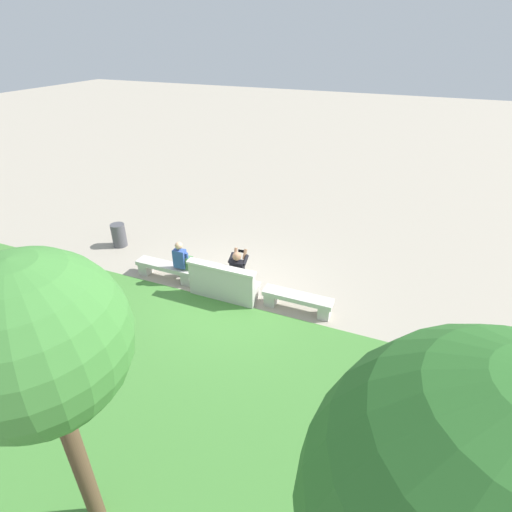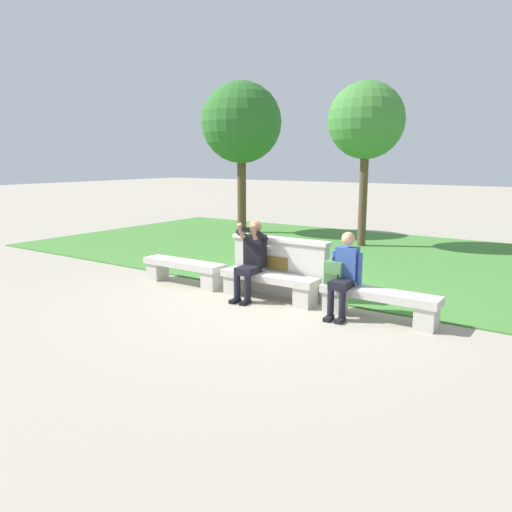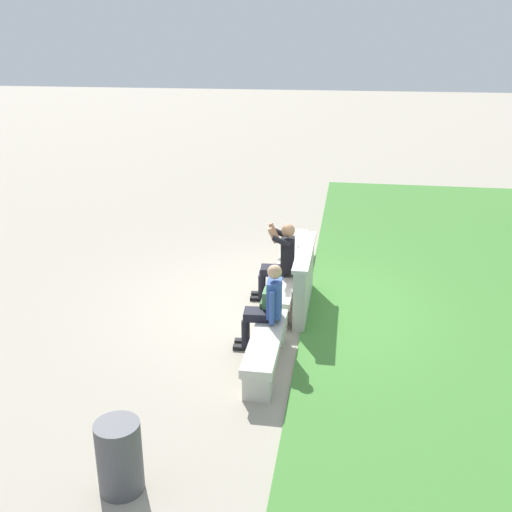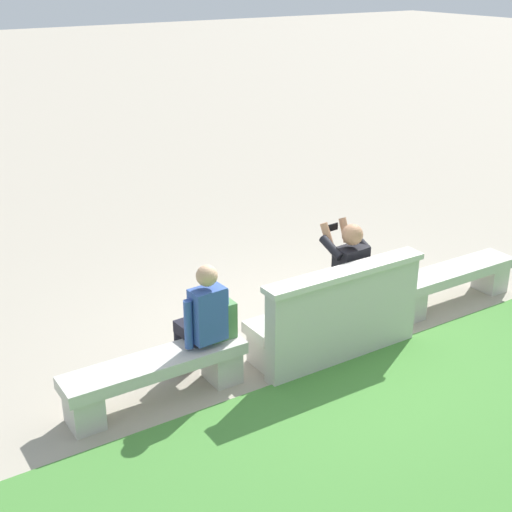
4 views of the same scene
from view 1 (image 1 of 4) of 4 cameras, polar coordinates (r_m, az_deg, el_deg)
ground_plane at (r=10.67m, az=-4.01°, el=-5.28°), size 80.00×80.00×0.00m
grass_strip at (r=8.05m, az=-18.96°, el=-21.62°), size 17.57×8.00×0.03m
bench_main at (r=9.93m, az=5.94°, el=-6.31°), size 1.75×0.40×0.45m
bench_near at (r=10.51m, az=-4.07°, el=-3.96°), size 1.75×0.40×0.45m
bench_mid at (r=11.38m, az=-12.74°, el=-1.82°), size 1.75×0.40×0.45m
backrest_wall_with_plaque at (r=10.13m, az=-4.96°, el=-3.89°), size 1.84×0.24×1.01m
person_photographer at (r=10.21m, az=-2.46°, el=-2.04°), size 0.49×0.74×1.32m
person_distant at (r=10.97m, az=-10.49°, el=-0.54°), size 0.48×0.69×1.26m
backpack at (r=10.89m, az=-9.75°, el=-0.97°), size 0.28×0.24×0.43m
tree_right_background at (r=4.79m, az=-28.79°, el=-10.92°), size 1.98×1.98×4.29m
trash_bin at (r=13.49m, az=-19.00°, el=2.84°), size 0.44×0.44×0.75m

